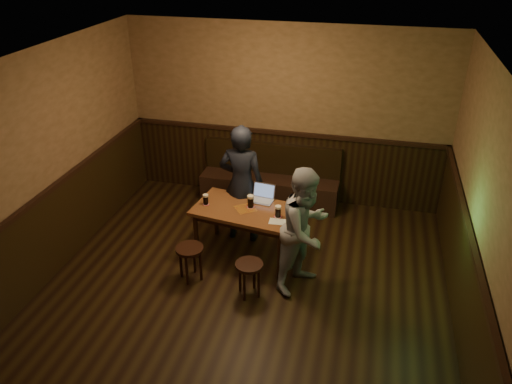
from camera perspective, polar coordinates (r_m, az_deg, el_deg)
The scene contains 12 objects.
room at distance 5.45m, azimuth -2.16°, elevation -2.85°, with size 5.04×6.04×2.84m.
bench at distance 8.06m, azimuth 1.60°, elevation 0.92°, with size 2.20×0.50×0.95m.
pub_table at distance 6.61m, azimuth -1.21°, elevation -2.61°, with size 1.43×0.94×0.72m.
stool_left at distance 6.33m, azimuth -7.57°, elevation -7.02°, with size 0.35×0.35×0.47m.
stool_right at distance 6.04m, azimuth -0.78°, elevation -8.89°, with size 0.41×0.41×0.46m.
pint_left at distance 6.66m, azimuth -5.77°, elevation -0.84°, with size 0.09×0.09×0.15m.
pint_mid at distance 6.55m, azimuth -0.62°, elevation -1.07°, with size 0.11×0.11×0.17m.
pint_right at distance 6.34m, azimuth 2.53°, elevation -2.22°, with size 0.10×0.10×0.16m.
laptop at distance 6.74m, azimuth 0.76°, elevation -0.48°, with size 0.34×0.28×0.22m.
menu at distance 6.28m, azimuth 2.51°, elevation -3.40°, with size 0.22×0.15×0.00m, color silver.
person_suit at distance 6.86m, azimuth -1.65°, elevation 0.91°, with size 0.63×0.41×1.72m, color black.
person_grey at distance 5.99m, azimuth 5.68°, elevation -4.32°, with size 0.78×0.61×1.60m, color #97979D.
Camera 1 is at (1.30, -4.26, 4.01)m, focal length 35.00 mm.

